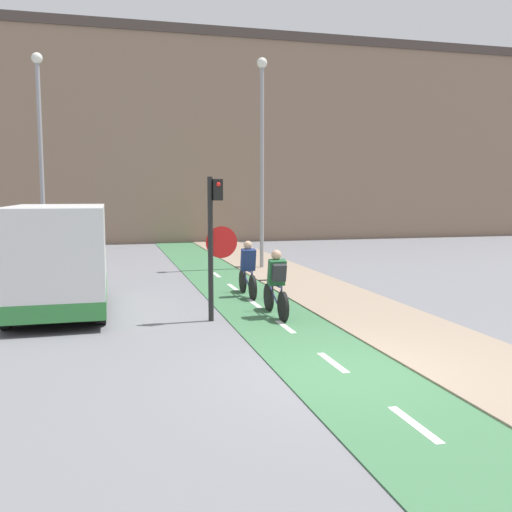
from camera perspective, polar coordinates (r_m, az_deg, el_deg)
ground_plane at (r=8.85m, az=8.93°, el=-11.52°), size 120.00×120.00×0.00m
bike_lane at (r=8.85m, az=8.91°, el=-11.45°), size 2.02×60.00×0.02m
sidewalk_strip at (r=9.90m, az=20.91°, el=-9.77°), size 2.40×60.00×0.05m
building_row_background at (r=33.55m, az=-8.89°, el=11.48°), size 60.00×5.20×11.46m
traffic_light_pole at (r=11.93m, az=-4.18°, el=2.40°), size 0.67×0.25×3.03m
street_lamp_far at (r=20.64m, az=-20.76°, el=10.69°), size 0.36×0.36×7.27m
street_lamp_sidewalk at (r=20.31m, az=0.60°, el=11.26°), size 0.36×0.36×7.33m
cyclist_near at (r=12.41m, az=2.06°, el=-2.90°), size 0.46×1.76×1.47m
cyclist_far at (r=14.83m, az=-0.83°, el=-1.55°), size 0.46×1.73×1.46m
van at (r=13.54m, az=-19.12°, el=-0.43°), size 2.04×4.45×2.41m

